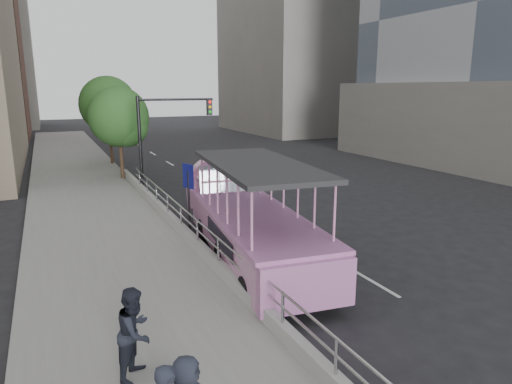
{
  "coord_description": "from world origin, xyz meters",
  "views": [
    {
      "loc": [
        -7.39,
        -11.9,
        5.59
      ],
      "look_at": [
        -0.86,
        2.27,
        2.03
      ],
      "focal_mm": 32.0,
      "sensor_mm": 36.0,
      "label": 1
    }
  ],
  "objects_px": {
    "pedestrian_mid": "(135,332)",
    "parking_sign": "(189,192)",
    "traffic_signal": "(162,128)",
    "street_tree_near": "(121,119)",
    "street_tree_far": "(110,107)",
    "duck_boat": "(245,218)",
    "car": "(258,166)"
  },
  "relations": [
    {
      "from": "car",
      "to": "street_tree_far",
      "type": "bearing_deg",
      "value": 123.87
    },
    {
      "from": "traffic_signal",
      "to": "pedestrian_mid",
      "type": "bearing_deg",
      "value": -105.3
    },
    {
      "from": "duck_boat",
      "to": "parking_sign",
      "type": "distance_m",
      "value": 2.86
    },
    {
      "from": "street_tree_near",
      "to": "traffic_signal",
      "type": "bearing_deg",
      "value": -65.02
    },
    {
      "from": "street_tree_near",
      "to": "street_tree_far",
      "type": "relative_size",
      "value": 0.89
    },
    {
      "from": "traffic_signal",
      "to": "street_tree_near",
      "type": "distance_m",
      "value": 3.8
    },
    {
      "from": "car",
      "to": "parking_sign",
      "type": "bearing_deg",
      "value": -138.64
    },
    {
      "from": "duck_boat",
      "to": "pedestrian_mid",
      "type": "relative_size",
      "value": 5.93
    },
    {
      "from": "duck_boat",
      "to": "street_tree_far",
      "type": "height_order",
      "value": "street_tree_far"
    },
    {
      "from": "parking_sign",
      "to": "traffic_signal",
      "type": "height_order",
      "value": "traffic_signal"
    },
    {
      "from": "car",
      "to": "pedestrian_mid",
      "type": "relative_size",
      "value": 2.51
    },
    {
      "from": "street_tree_far",
      "to": "pedestrian_mid",
      "type": "bearing_deg",
      "value": -96.86
    },
    {
      "from": "duck_boat",
      "to": "traffic_signal",
      "type": "xyz_separation_m",
      "value": [
        -0.22,
        10.66,
        2.24
      ]
    },
    {
      "from": "car",
      "to": "duck_boat",
      "type": "bearing_deg",
      "value": -128.27
    },
    {
      "from": "duck_boat",
      "to": "traffic_signal",
      "type": "height_order",
      "value": "traffic_signal"
    },
    {
      "from": "traffic_signal",
      "to": "street_tree_far",
      "type": "relative_size",
      "value": 0.81
    },
    {
      "from": "pedestrian_mid",
      "to": "street_tree_far",
      "type": "xyz_separation_m",
      "value": [
        3.12,
        25.94,
        3.13
      ]
    },
    {
      "from": "parking_sign",
      "to": "car",
      "type": "bearing_deg",
      "value": 52.88
    },
    {
      "from": "pedestrian_mid",
      "to": "street_tree_near",
      "type": "relative_size",
      "value": 0.31
    },
    {
      "from": "street_tree_near",
      "to": "parking_sign",
      "type": "bearing_deg",
      "value": -86.94
    },
    {
      "from": "pedestrian_mid",
      "to": "parking_sign",
      "type": "height_order",
      "value": "parking_sign"
    },
    {
      "from": "duck_boat",
      "to": "car",
      "type": "height_order",
      "value": "duck_boat"
    },
    {
      "from": "car",
      "to": "street_tree_near",
      "type": "xyz_separation_m",
      "value": [
        -8.04,
        1.74,
        3.07
      ]
    },
    {
      "from": "duck_boat",
      "to": "street_tree_far",
      "type": "relative_size",
      "value": 1.62
    },
    {
      "from": "traffic_signal",
      "to": "duck_boat",
      "type": "bearing_deg",
      "value": -88.83
    },
    {
      "from": "parking_sign",
      "to": "street_tree_far",
      "type": "height_order",
      "value": "street_tree_far"
    },
    {
      "from": "pedestrian_mid",
      "to": "parking_sign",
      "type": "relative_size",
      "value": 0.62
    },
    {
      "from": "car",
      "to": "street_tree_far",
      "type": "relative_size",
      "value": 0.68
    },
    {
      "from": "parking_sign",
      "to": "street_tree_near",
      "type": "distance_m",
      "value": 11.74
    },
    {
      "from": "car",
      "to": "parking_sign",
      "type": "xyz_separation_m",
      "value": [
        -7.42,
        -9.81,
        1.02
      ]
    },
    {
      "from": "duck_boat",
      "to": "parking_sign",
      "type": "relative_size",
      "value": 3.67
    },
    {
      "from": "car",
      "to": "parking_sign",
      "type": "relative_size",
      "value": 1.55
    }
  ]
}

